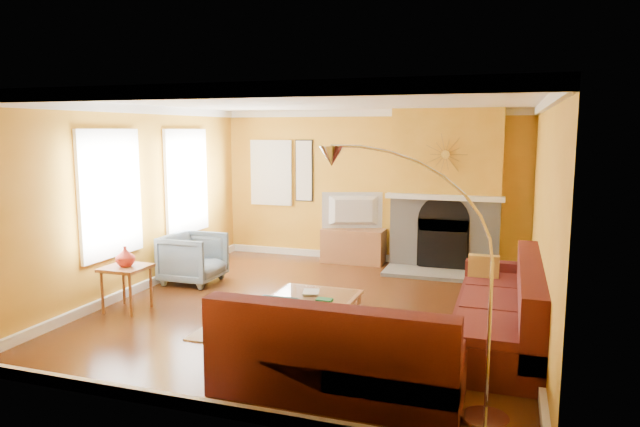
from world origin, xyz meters
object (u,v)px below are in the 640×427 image
(coffee_table, at_px, (312,313))
(media_console, at_px, (353,246))
(armchair, at_px, (193,258))
(arc_lamp, at_px, (414,284))
(side_table, at_px, (127,288))
(sectional_sofa, at_px, (403,304))

(coffee_table, distance_m, media_console, 3.53)
(media_console, height_order, armchair, armchair)
(arc_lamp, bearing_deg, armchair, 142.00)
(coffee_table, bearing_deg, side_table, -177.69)
(coffee_table, xyz_separation_m, armchair, (-2.43, 1.39, 0.18))
(arc_lamp, bearing_deg, media_console, 110.24)
(sectional_sofa, relative_size, coffee_table, 3.64)
(sectional_sofa, distance_m, media_console, 3.93)
(armchair, bearing_deg, side_table, 176.26)
(side_table, height_order, arc_lamp, arc_lamp)
(coffee_table, distance_m, arc_lamp, 2.38)
(coffee_table, bearing_deg, sectional_sofa, -5.56)
(sectional_sofa, bearing_deg, armchair, 157.02)
(sectional_sofa, height_order, media_console, sectional_sofa)
(media_console, relative_size, arc_lamp, 0.50)
(sectional_sofa, height_order, armchair, sectional_sofa)
(media_console, bearing_deg, arc_lamp, -69.76)
(sectional_sofa, relative_size, arc_lamp, 1.66)
(sectional_sofa, distance_m, side_table, 3.63)
(side_table, bearing_deg, sectional_sofa, -0.08)
(sectional_sofa, bearing_deg, arc_lamp, -77.02)
(sectional_sofa, distance_m, arc_lamp, 1.71)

